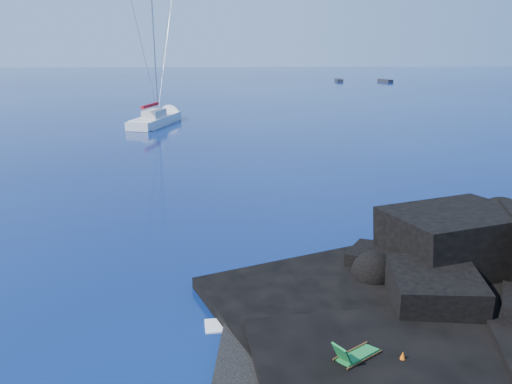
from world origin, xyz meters
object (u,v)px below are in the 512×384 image
sailboat (157,124)px  distant_boat_a (339,81)px  marker_cone (402,359)px  sunbather (294,326)px  deck_chair (358,349)px  distant_boat_b (385,82)px

sailboat → distant_boat_a: 79.26m
sailboat → marker_cone: 51.07m
sunbather → marker_cone: marker_cone is taller
distant_boat_a → sunbather: bearing=-100.8°
sailboat → deck_chair: sailboat is taller
sunbather → distant_boat_b: bearing=69.8°
deck_chair → marker_cone: bearing=-42.1°
distant_boat_a → marker_cone: bearing=-99.3°
sunbather → distant_boat_b: (38.37, 114.18, -0.52)m
deck_chair → distant_boat_b: 121.79m
deck_chair → distant_boat_a: deck_chair is taller
sailboat → marker_cone: bearing=-58.8°
sailboat → distant_boat_b: (49.24, 67.16, 0.00)m
deck_chair → distant_boat_a: bearing=44.4°
sunbather → marker_cone: size_ratio=3.19×
distant_boat_b → marker_cone: bearing=-123.7°
sailboat → deck_chair: bearing=-60.2°
sailboat → marker_cone: (13.82, -49.16, 0.61)m
distant_boat_b → sunbather: bearing=-125.4°
marker_cone → sailboat: bearing=105.7°
deck_chair → marker_cone: 1.34m
sailboat → distant_boat_a: size_ratio=3.12×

